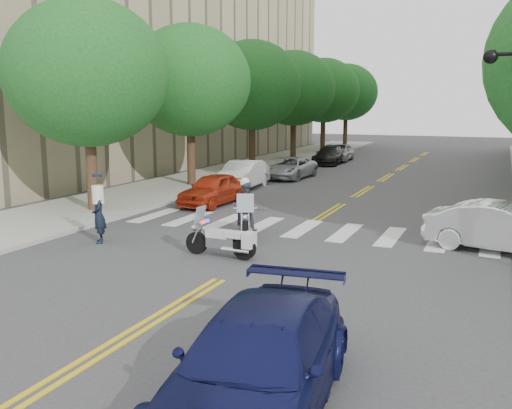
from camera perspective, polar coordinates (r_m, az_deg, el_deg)
The scene contains 19 objects.
ground at distance 14.53m, azimuth -3.68°, elevation -7.55°, with size 140.00×140.00×0.00m, color #38383A.
sidewalk_left at distance 38.04m, azimuth -1.37°, elevation 3.53°, with size 5.00×60.00×0.15m, color #9E9991.
building_left at distance 50.71m, azimuth -17.47°, elevation 18.23°, with size 26.00×44.00×24.00m, color tan.
tree_l_0 at distance 23.79m, azimuth -16.55°, elevation 12.45°, with size 6.40×6.40×8.45m.
tree_l_1 at distance 30.38m, azimuth -6.65°, elevation 12.18°, with size 6.40×6.40×8.45m.
tree_l_2 at distance 37.52m, azimuth -0.41°, elevation 11.83°, with size 6.40×6.40×8.45m.
tree_l_3 at distance 44.95m, azimuth 3.79°, elevation 11.51°, with size 6.40×6.40×8.45m.
tree_l_4 at distance 52.55m, azimuth 6.79°, elevation 11.25°, with size 6.40×6.40×8.45m.
tree_l_5 at distance 60.26m, azimuth 9.02°, elevation 11.03°, with size 6.40×6.40×8.45m.
motorcycle_police at distance 18.87m, azimuth -1.12°, elevation -0.63°, with size 1.32×2.32×2.01m.
motorcycle_parked at distance 16.45m, azimuth -3.00°, elevation -3.62°, with size 2.24×0.50×1.45m.
officer_standing at distance 18.78m, azimuth -15.44°, elevation -1.06°, with size 0.65×0.42×1.78m, color black.
convertible at distance 18.53m, azimuth 23.44°, elevation -2.17°, with size 1.55×4.45×1.46m, color silver.
sedan_blue at distance 8.38m, azimuth 0.11°, elevation -15.66°, with size 2.10×5.17×1.50m, color #101444.
parked_car_a at distance 25.05m, azimuth -4.30°, elevation 1.53°, with size 1.63×4.05×1.38m, color #B02B12.
parked_car_b at distance 29.76m, azimuth -1.37°, elevation 2.99°, with size 1.55×4.44×1.46m, color silver.
parked_car_c at distance 34.05m, azimuth 3.46°, elevation 3.68°, with size 2.06×4.48×1.24m, color #B2B4BA.
parked_car_d at distance 42.37m, azimuth 7.35°, elevation 4.91°, with size 1.83×4.50×1.31m, color black.
parked_car_e at distance 44.79m, azimuth 8.43°, elevation 5.20°, with size 1.62×4.03×1.37m, color #9F9EA4.
Camera 1 is at (6.34, -12.31, 4.38)m, focal length 40.00 mm.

